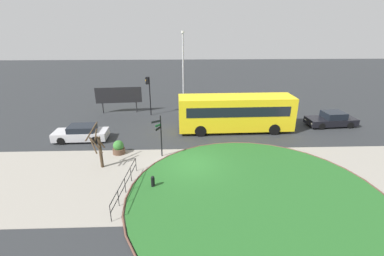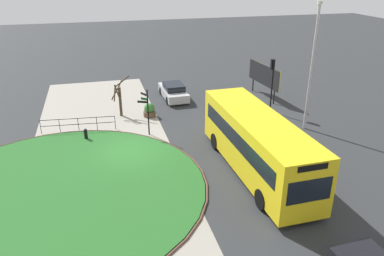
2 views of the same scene
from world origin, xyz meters
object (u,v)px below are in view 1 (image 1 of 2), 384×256
Objects in this scene: bus_yellow at (236,113)px; traffic_light_near at (148,88)px; lamppost_tall at (183,71)px; street_tree_bare at (99,148)px; bollard_foreground at (153,182)px; billboard_left at (119,95)px; car_far_lane at (331,120)px; car_near_lane at (81,133)px; signpost_directional at (160,133)px; planter_near_signpost at (119,148)px.

traffic_light_near reaches higher than bus_yellow.
street_tree_bare is at bearing -115.09° from lamppost_tall.
billboard_left is (-5.13, 14.93, 1.55)m from bollard_foreground.
car_far_lane is at bearing -18.79° from lamppost_tall.
traffic_light_near reaches higher than car_near_lane.
bus_yellow is at bearing 53.93° from bollard_foreground.
bus_yellow reaches higher than signpost_directional.
bus_yellow is at bearing -50.94° from lamppost_tall.
lamppost_tall reaches higher than billboard_left.
lamppost_tall is 13.95m from street_tree_bare.
bus_yellow is at bearing 1.07° from car_far_lane.
bollard_foreground is at bearing 27.29° from car_far_lane.
lamppost_tall is (1.94, 14.89, 4.19)m from bollard_foreground.
car_far_lane is at bearing 31.79° from bollard_foreground.
bus_yellow is (6.44, 5.03, -0.13)m from signpost_directional.
lamppost_tall is 8.08× the size of planter_near_signpost.
bus_yellow is 7.97m from lamppost_tall.
traffic_light_near is (-1.93, 9.89, 1.16)m from signpost_directional.
bus_yellow is at bearing -173.94° from car_near_lane.
signpost_directional is at bearing 153.35° from car_near_lane.
bollard_foreground is at bearing 97.48° from traffic_light_near.
traffic_light_near is (-17.94, 3.92, 2.40)m from car_far_lane.
planter_near_signpost is (-1.31, -9.28, -2.55)m from traffic_light_near.
street_tree_bare is (1.31, -12.36, -0.48)m from billboard_left.
bus_yellow is 2.33× the size of car_near_lane.
traffic_light_near is 0.84× the size of billboard_left.
car_far_lane reaches higher than bollard_foreground.
traffic_light_near is at bearing -128.59° from car_near_lane.
signpost_directional is 4.30m from street_tree_bare.
street_tree_bare is (-4.01, -1.50, -0.40)m from signpost_directional.
signpost_directional is at bearing 87.30° from bollard_foreground.
bollard_foreground is 19.06m from car_far_lane.
planter_near_signpost is at bearing 82.33° from traffic_light_near.
bollard_foreground is 0.74× the size of planter_near_signpost.
billboard_left is at bearing 96.04° from street_tree_bare.
street_tree_bare is (-3.82, 2.58, 1.07)m from bollard_foreground.
traffic_light_near is 0.48× the size of lamppost_tall.
car_near_lane is 0.94× the size of car_far_lane.
car_near_lane is 8.64m from traffic_light_near.
car_far_lane is 19.98m from planter_near_signpost.
car_far_lane is 18.52m from traffic_light_near.
car_near_lane is at bearing 154.82° from signpost_directional.
car_far_lane is at bearing -17.87° from billboard_left.
car_far_lane is at bearing -174.76° from car_near_lane.
bus_yellow reaches higher than bollard_foreground.
lamppost_tall is at bearing -140.50° from car_near_lane.
traffic_light_near is 9.71m from planter_near_signpost.
signpost_directional is 12.10m from billboard_left.
street_tree_bare is at bearing 80.01° from traffic_light_near.
signpost_directional is at bearing 20.47° from street_tree_bare.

